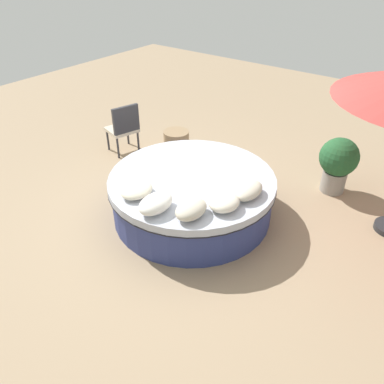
# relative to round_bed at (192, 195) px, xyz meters

# --- Properties ---
(ground_plane) EXTENTS (16.00, 16.00, 0.00)m
(ground_plane) POSITION_rel_round_bed_xyz_m (0.00, 0.00, -0.34)
(ground_plane) COLOR #9E8466
(round_bed) EXTENTS (2.42, 2.42, 0.66)m
(round_bed) POSITION_rel_round_bed_xyz_m (0.00, 0.00, 0.00)
(round_bed) COLOR navy
(round_bed) RESTS_ON ground_plane
(throw_pillow_0) EXTENTS (0.47, 0.38, 0.15)m
(throw_pillow_0) POSITION_rel_round_bed_xyz_m (-0.80, 0.31, 0.39)
(throw_pillow_0) COLOR beige
(throw_pillow_0) RESTS_ON round_bed
(throw_pillow_1) EXTENTS (0.51, 0.34, 0.21)m
(throw_pillow_1) POSITION_rel_round_bed_xyz_m (-0.91, -0.12, 0.42)
(throw_pillow_1) COLOR white
(throw_pillow_1) RESTS_ON round_bed
(throw_pillow_2) EXTENTS (0.47, 0.33, 0.20)m
(throw_pillow_2) POSITION_rel_round_bed_xyz_m (-0.74, -0.54, 0.42)
(throw_pillow_2) COLOR beige
(throw_pillow_2) RESTS_ON round_bed
(throw_pillow_3) EXTENTS (0.43, 0.38, 0.18)m
(throw_pillow_3) POSITION_rel_round_bed_xyz_m (-0.36, -0.78, 0.41)
(throw_pillow_3) COLOR silver
(throw_pillow_3) RESTS_ON round_bed
(throw_pillow_4) EXTENTS (0.51, 0.30, 0.17)m
(throw_pillow_4) POSITION_rel_round_bed_xyz_m (0.06, -0.89, 0.41)
(throw_pillow_4) COLOR beige
(throw_pillow_4) RESTS_ON round_bed
(patio_chair) EXTENTS (0.64, 0.62, 0.98)m
(patio_chair) POSITION_rel_round_bed_xyz_m (0.81, 2.23, 0.22)
(patio_chair) COLOR #333338
(patio_chair) RESTS_ON ground_plane
(planter) EXTENTS (0.62, 0.62, 0.94)m
(planter) POSITION_rel_round_bed_xyz_m (1.92, -1.47, 0.21)
(planter) COLOR gray
(planter) RESTS_ON ground_plane
(side_table) EXTENTS (0.50, 0.50, 0.41)m
(side_table) POSITION_rel_round_bed_xyz_m (1.47, 1.50, -0.13)
(side_table) COLOR #997A56
(side_table) RESTS_ON ground_plane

